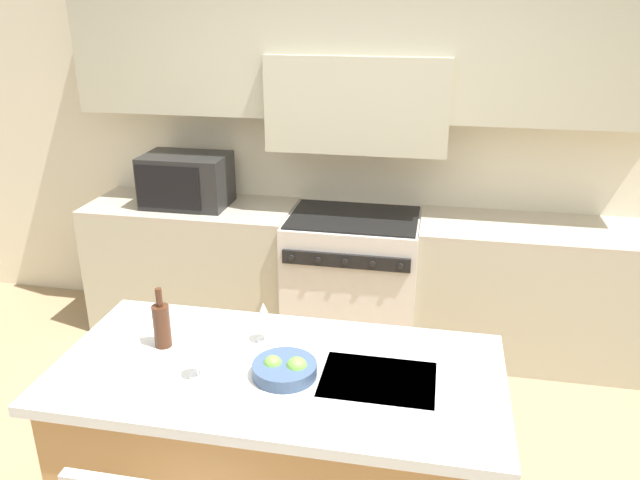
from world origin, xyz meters
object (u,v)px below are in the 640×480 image
at_px(fruit_bowl, 285,369).
at_px(range_stove, 352,279).
at_px(wine_glass_near, 196,349).
at_px(wine_bottle, 162,324).
at_px(wine_glass_far, 264,315).
at_px(microwave, 186,180).

bearing_deg(fruit_bowl, range_stove, 90.09).
bearing_deg(wine_glass_near, wine_bottle, 140.16).
bearing_deg(fruit_bowl, wine_glass_near, -168.03).
bearing_deg(wine_glass_far, wine_glass_near, -120.18).
bearing_deg(wine_bottle, wine_glass_far, 16.54).
xyz_separation_m(wine_glass_near, wine_glass_far, (0.18, 0.31, 0.00)).
xyz_separation_m(wine_bottle, wine_glass_far, (0.41, 0.12, 0.02)).
height_order(wine_bottle, wine_glass_far, wine_bottle).
height_order(wine_bottle, fruit_bowl, wine_bottle).
bearing_deg(microwave, wine_glass_far, -58.27).
relative_size(range_stove, fruit_bowl, 3.64).
xyz_separation_m(microwave, wine_glass_near, (0.84, -1.96, -0.07)).
distance_m(microwave, wine_glass_near, 2.14).
bearing_deg(range_stove, fruit_bowl, -89.91).
distance_m(wine_bottle, fruit_bowl, 0.58).
bearing_deg(fruit_bowl, wine_glass_far, 122.49).
distance_m(microwave, fruit_bowl, 2.23).
relative_size(wine_bottle, wine_glass_far, 1.47).
bearing_deg(wine_glass_far, wine_bottle, -163.46).
xyz_separation_m(wine_glass_far, fruit_bowl, (0.15, -0.24, -0.09)).
bearing_deg(microwave, fruit_bowl, -58.18).
bearing_deg(wine_bottle, range_stove, 72.42).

